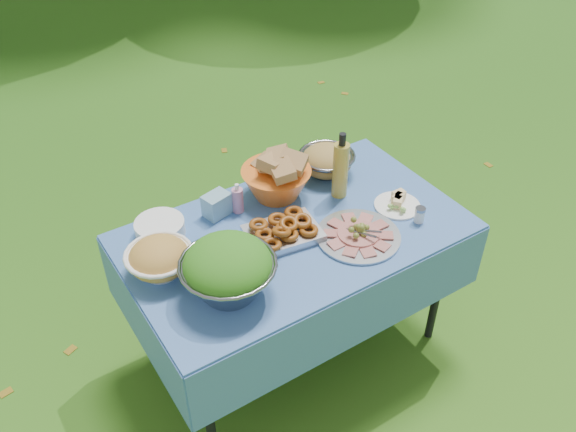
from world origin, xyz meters
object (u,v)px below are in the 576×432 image
at_px(plate_stack, 160,228).
at_px(pasta_bowl_steel, 327,160).
at_px(bread_bowl, 276,176).
at_px(oil_bottle, 341,165).
at_px(salad_bowl, 228,269).
at_px(charcuterie_platter, 359,230).
at_px(picnic_table, 295,292).

height_order(plate_stack, pasta_bowl_steel, pasta_bowl_steel).
relative_size(bread_bowl, pasta_bowl_steel, 1.20).
relative_size(plate_stack, oil_bottle, 0.65).
distance_m(salad_bowl, bread_bowl, 0.65).
bearing_deg(bread_bowl, salad_bowl, -138.03).
bearing_deg(charcuterie_platter, salad_bowl, 179.07).
bearing_deg(plate_stack, picnic_table, -30.13).
height_order(bread_bowl, pasta_bowl_steel, bread_bowl).
relative_size(bread_bowl, charcuterie_platter, 0.89).
xyz_separation_m(salad_bowl, plate_stack, (-0.08, 0.46, -0.09)).
distance_m(plate_stack, pasta_bowl_steel, 0.87).
distance_m(picnic_table, pasta_bowl_steel, 0.65).
xyz_separation_m(plate_stack, pasta_bowl_steel, (0.87, -0.00, 0.04)).
height_order(picnic_table, charcuterie_platter, charcuterie_platter).
height_order(charcuterie_platter, oil_bottle, oil_bottle).
bearing_deg(bread_bowl, plate_stack, 177.11).
relative_size(salad_bowl, charcuterie_platter, 1.02).
distance_m(salad_bowl, oil_bottle, 0.78).
xyz_separation_m(plate_stack, charcuterie_platter, (0.70, -0.47, 0.01)).
height_order(picnic_table, plate_stack, plate_stack).
height_order(plate_stack, bread_bowl, bread_bowl).
relative_size(salad_bowl, oil_bottle, 1.13).
relative_size(picnic_table, bread_bowl, 4.56).
xyz_separation_m(bread_bowl, oil_bottle, (0.25, -0.15, 0.06)).
distance_m(salad_bowl, pasta_bowl_steel, 0.91).
relative_size(picnic_table, salad_bowl, 3.99).
height_order(salad_bowl, oil_bottle, oil_bottle).
height_order(plate_stack, charcuterie_platter, charcuterie_platter).
relative_size(pasta_bowl_steel, charcuterie_platter, 0.74).
bearing_deg(picnic_table, salad_bowl, -157.36).
bearing_deg(bread_bowl, pasta_bowl_steel, 4.97).
height_order(picnic_table, oil_bottle, oil_bottle).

